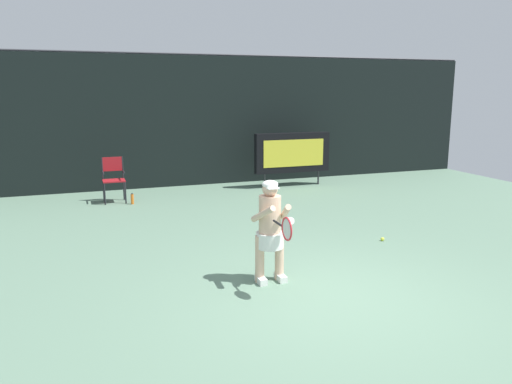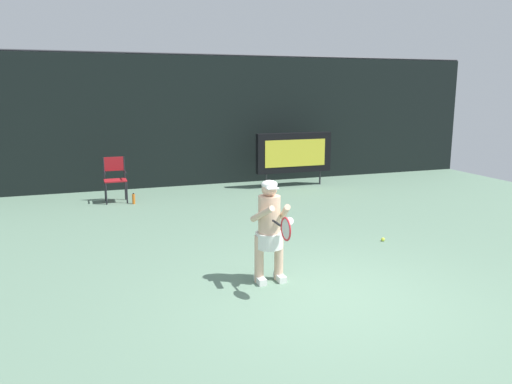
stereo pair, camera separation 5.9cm
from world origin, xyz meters
name	(u,v)px [view 1 (the left image)]	position (x,y,z in m)	size (l,w,h in m)	color
ground	(341,304)	(0.00, -0.19, -0.01)	(18.00, 22.00, 0.03)	slate
backdrop_screen	(189,121)	(0.00, 8.50, 1.81)	(18.00, 0.12, 3.66)	black
scoreboard	(292,153)	(2.66, 7.36, 0.95)	(2.20, 0.21, 1.50)	black
umpire_chair	(113,177)	(-2.23, 6.96, 0.62)	(0.52, 0.44, 1.08)	black
water_bottle	(132,199)	(-1.86, 6.55, 0.12)	(0.07, 0.07, 0.27)	orange
tennis_player	(270,227)	(-0.57, 0.85, 0.79)	(0.53, 0.61, 1.46)	white
tennis_racket	(286,229)	(-0.60, 0.23, 0.94)	(0.03, 0.60, 0.31)	black
tennis_ball_loose	(382,239)	(2.05, 1.96, 0.03)	(0.07, 0.07, 0.07)	#CCDB3D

